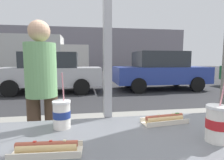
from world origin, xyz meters
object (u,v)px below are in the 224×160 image
soda_cup_left (217,123)px  parked_car_blue (160,70)px  parked_car_silver (51,72)px  pedestrian (42,88)px  hotdog_tray_near (164,119)px  soda_cup_right (62,114)px  box_truck (36,56)px  hotdog_tray_far (47,148)px

soda_cup_left → parked_car_blue: size_ratio=0.08×
parked_car_silver → pedestrian: (0.94, -5.95, 0.21)m
soda_cup_left → hotdog_tray_near: size_ratio=1.15×
soda_cup_right → parked_car_silver: (-1.26, 6.93, -0.20)m
hotdog_tray_near → parked_car_blue: (3.03, 6.94, -0.12)m
soda_cup_left → parked_car_blue: (2.91, 7.21, -0.19)m
parked_car_blue → box_truck: 8.32m
hotdog_tray_near → soda_cup_left: bearing=-65.1°
hotdog_tray_far → hotdog_tray_near: bearing=22.9°
pedestrian → parked_car_blue: bearing=56.4°
hotdog_tray_far → parked_car_silver: 7.31m
soda_cup_right → parked_car_blue: bearing=62.3°
hotdog_tray_far → parked_car_blue: (3.66, 7.21, -0.12)m
hotdog_tray_far → pedestrian: bearing=103.1°
soda_cup_right → hotdog_tray_far: 0.28m
hotdog_tray_near → parked_car_silver: size_ratio=0.07×
parked_car_blue → pedestrian: size_ratio=2.59×
parked_car_silver → parked_car_blue: 4.89m
soda_cup_right → hotdog_tray_far: (-0.03, -0.28, -0.06)m
hotdog_tray_near → box_truck: 12.42m
hotdog_tray_near → parked_car_silver: parked_car_silver is taller
soda_cup_left → hotdog_tray_far: size_ratio=1.15×
hotdog_tray_near → pedestrian: (-0.92, 0.99, 0.06)m
parked_car_blue → pedestrian: bearing=-123.6°
soda_cup_right → parked_car_blue: 7.83m
parked_car_blue → soda_cup_right: bearing=-117.7°
hotdog_tray_far → pedestrian: size_ratio=0.17×
parked_car_blue → box_truck: (-6.67, 4.91, 0.73)m
hotdog_tray_near → pedestrian: pedestrian is taller
hotdog_tray_far → box_truck: 12.50m
pedestrian → soda_cup_left: bearing=-50.4°
parked_car_silver → hotdog_tray_near: bearing=-75.0°
parked_car_silver → box_truck: size_ratio=0.63×
parked_car_silver → pedestrian: bearing=-81.0°
parked_car_silver → box_truck: 5.28m
box_truck → parked_car_blue: bearing=-36.4°
soda_cup_left → parked_car_blue: 7.78m
soda_cup_right → pedestrian: 1.03m
hotdog_tray_near → hotdog_tray_far: bearing=-157.1°
soda_cup_right → hotdog_tray_near: (0.60, -0.01, -0.06)m
parked_car_silver → parked_car_blue: size_ratio=1.00×
soda_cup_left → pedestrian: 1.64m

